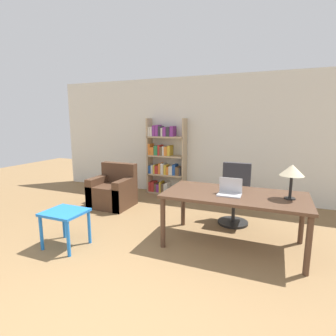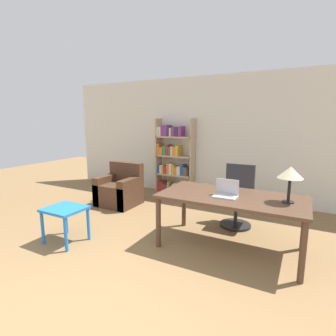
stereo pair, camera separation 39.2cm
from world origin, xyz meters
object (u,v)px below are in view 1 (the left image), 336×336
object	(u,v)px
office_chair	(235,196)
bookshelf	(164,160)
table_lamp	(292,171)
side_table_blue	(65,217)
desk	(234,199)
laptop	(230,191)
armchair	(113,192)

from	to	relation	value
office_chair	bookshelf	distance (m)	2.23
bookshelf	table_lamp	bearing A→B (deg)	-38.02
side_table_blue	bookshelf	distance (m)	3.04
desk	table_lamp	xyz separation A→B (m)	(0.68, 0.03, 0.44)
laptop	office_chair	distance (m)	1.01
side_table_blue	bookshelf	world-z (taller)	bookshelf
laptop	table_lamp	world-z (taller)	table_lamp
bookshelf	office_chair	bearing A→B (deg)	-33.52
armchair	office_chair	bearing A→B (deg)	1.11
desk	office_chair	world-z (taller)	office_chair
desk	laptop	size ratio (longest dim) A/B	6.21
bookshelf	desk	bearing A→B (deg)	-46.93
laptop	table_lamp	xyz separation A→B (m)	(0.74, 0.11, 0.31)
armchair	table_lamp	bearing A→B (deg)	-13.91
table_lamp	armchair	distance (m)	3.42
office_chair	desk	bearing A→B (deg)	-82.39
desk	side_table_blue	distance (m)	2.34
armchair	desk	bearing A→B (deg)	-17.99
table_lamp	side_table_blue	size ratio (longest dim) A/B	0.83
side_table_blue	armchair	distance (m)	1.80
laptop	office_chair	world-z (taller)	office_chair
office_chair	side_table_blue	size ratio (longest dim) A/B	1.90
armchair	bookshelf	distance (m)	1.49
desk	table_lamp	distance (m)	0.81
desk	armchair	distance (m)	2.70
table_lamp	office_chair	size ratio (longest dim) A/B	0.44
desk	laptop	xyz separation A→B (m)	(-0.06, -0.08, 0.13)
desk	side_table_blue	bearing A→B (deg)	-156.65
table_lamp	desk	bearing A→B (deg)	-177.77
armchair	bookshelf	bearing A→B (deg)	64.96
desk	laptop	bearing A→B (deg)	-124.48
laptop	bookshelf	bearing A→B (deg)	131.17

